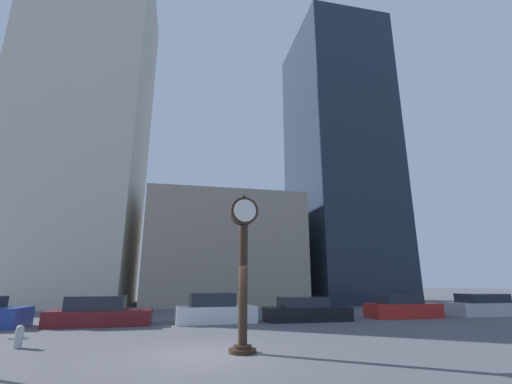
{
  "coord_description": "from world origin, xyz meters",
  "views": [
    {
      "loc": [
        -0.82,
        -10.72,
        2.01
      ],
      "look_at": [
        3.83,
        10.8,
        7.83
      ],
      "focal_mm": 24.0,
      "sensor_mm": 36.0,
      "label": 1
    }
  ],
  "objects": [
    {
      "name": "ground_plane",
      "position": [
        0.0,
        0.0,
        0.0
      ],
      "size": [
        200.0,
        200.0,
        0.0
      ],
      "primitive_type": "plane",
      "color": "#515156"
    },
    {
      "name": "building_tall_tower",
      "position": [
        -10.96,
        24.0,
        17.15
      ],
      "size": [
        11.17,
        12.0,
        34.3
      ],
      "color": "beige",
      "rests_on": "ground_plane"
    },
    {
      "name": "building_storefront_row",
      "position": [
        3.15,
        24.0,
        5.02
      ],
      "size": [
        14.15,
        12.0,
        10.05
      ],
      "color": "gray",
      "rests_on": "ground_plane"
    },
    {
      "name": "building_glass_modern",
      "position": [
        16.48,
        24.0,
        15.97
      ],
      "size": [
        9.33,
        12.0,
        31.94
      ],
      "color": "#1E2838",
      "rests_on": "ground_plane"
    },
    {
      "name": "street_clock",
      "position": [
        1.09,
        0.02,
        2.75
      ],
      "size": [
        0.88,
        0.82,
        4.79
      ],
      "color": "black",
      "rests_on": "ground_plane"
    },
    {
      "name": "car_maroon",
      "position": [
        -4.53,
        7.92,
        0.57
      ],
      "size": [
        4.73,
        1.88,
        1.37
      ],
      "rotation": [
        0.0,
        0.0,
        0.02
      ],
      "color": "maroon",
      "rests_on": "ground_plane"
    },
    {
      "name": "car_white",
      "position": [
        1.01,
        7.92,
        0.61
      ],
      "size": [
        4.14,
        2.11,
        1.47
      ],
      "rotation": [
        0.0,
        0.0,
        0.06
      ],
      "color": "silver",
      "rests_on": "ground_plane"
    },
    {
      "name": "car_black",
      "position": [
        5.94,
        7.76,
        0.52
      ],
      "size": [
        4.6,
        1.83,
        1.24
      ],
      "rotation": [
        0.0,
        0.0,
        0.01
      ],
      "color": "black",
      "rests_on": "ground_plane"
    },
    {
      "name": "car_red",
      "position": [
        12.07,
        8.18,
        0.55
      ],
      "size": [
        4.21,
        1.76,
        1.29
      ],
      "rotation": [
        0.0,
        0.0,
        0.01
      ],
      "color": "red",
      "rests_on": "ground_plane"
    },
    {
      "name": "car_silver",
      "position": [
        17.99,
        8.22,
        0.55
      ],
      "size": [
        4.8,
        2.04,
        1.31
      ],
      "rotation": [
        0.0,
        0.0,
        -0.02
      ],
      "color": "#BCBCC1",
      "rests_on": "ground_plane"
    },
    {
      "name": "fire_hydrant_near",
      "position": [
        -5.72,
        2.28,
        0.35
      ],
      "size": [
        0.57,
        0.25,
        0.69
      ],
      "color": "#B7B7BC",
      "rests_on": "ground_plane"
    }
  ]
}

